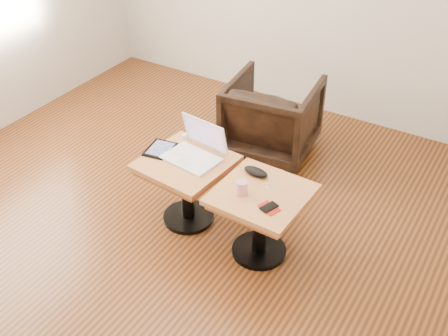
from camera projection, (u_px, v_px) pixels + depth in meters
The scene contains 11 objects.
room_shell at pixel (169, 61), 3.01m from camera, with size 4.52×4.52×2.71m.
side_table_left at pixel (187, 176), 3.81m from camera, with size 0.60×0.60×0.50m.
side_table_right at pixel (261, 208), 3.53m from camera, with size 0.57×0.57×0.50m.
laptop at pixel (196, 151), 3.74m from camera, with size 0.39×0.34×0.25m.
tablet at pixel (160, 149), 3.83m from camera, with size 0.21×0.25×0.02m.
charging_adapter at pixel (185, 136), 3.97m from camera, with size 0.04×0.04×0.02m, color white.
glasses_case at pixel (256, 172), 3.59m from camera, with size 0.17×0.07×0.05m, color black.
striped_cup at pixel (242, 188), 3.42m from camera, with size 0.07×0.07×0.09m, color #C6375C.
earbuds_tangle at pixel (269, 186), 3.49m from camera, with size 0.08×0.05×0.02m.
phone_on_sleeve at pixel (269, 208), 3.32m from camera, with size 0.14×0.12×0.02m.
armchair at pixel (272, 117), 4.58m from camera, with size 0.68×0.70×0.64m, color black.
Camera 1 is at (1.71, -2.23, 2.62)m, focal length 45.00 mm.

